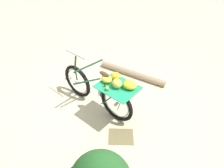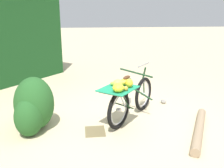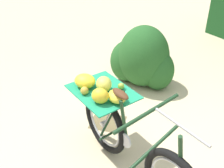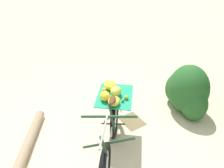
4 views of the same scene
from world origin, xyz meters
TOP-DOWN VIEW (x-y plane):
  - ground_plane at (0.00, 0.00)m, footprint 60.00×60.00m
  - bicycle at (-0.02, -0.08)m, footprint 1.57×1.36m
  - fallen_log at (-0.70, -1.21)m, footprint 1.53×0.97m
  - shrub_cluster at (-0.15, 1.69)m, footprint 1.03×0.70m
  - leaf_litter_patch at (-0.41, 0.62)m, footprint 0.44×0.36m

SIDE VIEW (x-z plane):
  - ground_plane at x=0.00m, z-range 0.00..0.00m
  - leaf_litter_patch at x=-0.41m, z-range 0.00..0.01m
  - fallen_log at x=-0.70m, z-range 0.00..0.15m
  - shrub_cluster at x=-0.15m, z-range -0.06..0.92m
  - bicycle at x=-0.02m, z-range -0.02..1.01m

